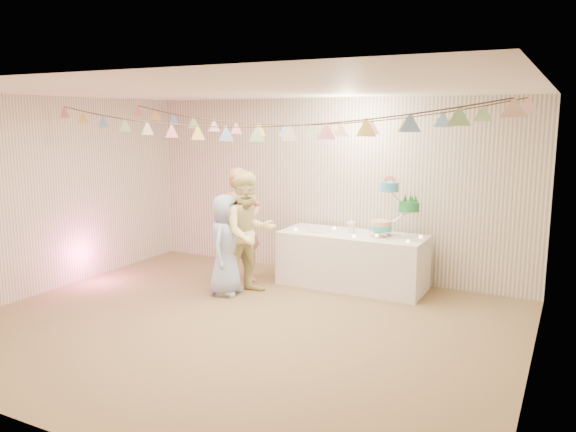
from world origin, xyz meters
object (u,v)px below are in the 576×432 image
at_px(person_adult_a, 242,226).
at_px(person_child, 226,245).
at_px(table, 352,260).
at_px(person_adult_b, 248,233).
at_px(cake_stand, 394,209).

bearing_deg(person_adult_a, person_child, -136.84).
bearing_deg(person_child, table, -60.41).
bearing_deg(person_adult_b, cake_stand, -29.79).
height_order(cake_stand, person_adult_b, person_adult_b).
height_order(person_adult_b, person_child, person_adult_b).
relative_size(table, person_adult_a, 1.22).
xyz_separation_m(person_adult_a, person_adult_b, (0.36, -0.40, -0.00)).
bearing_deg(table, cake_stand, 5.19).
distance_m(person_adult_b, person_child, 0.33).
relative_size(cake_stand, person_child, 0.57).
xyz_separation_m(table, cake_stand, (0.55, 0.05, 0.75)).
bearing_deg(person_child, person_adult_b, -65.92).
distance_m(table, person_child, 1.77).
bearing_deg(person_adult_b, table, -20.45).
height_order(person_adult_a, person_child, person_adult_a).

